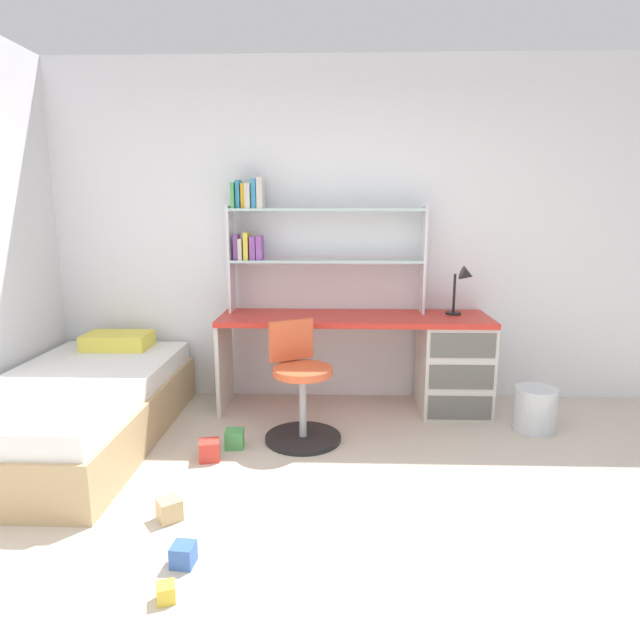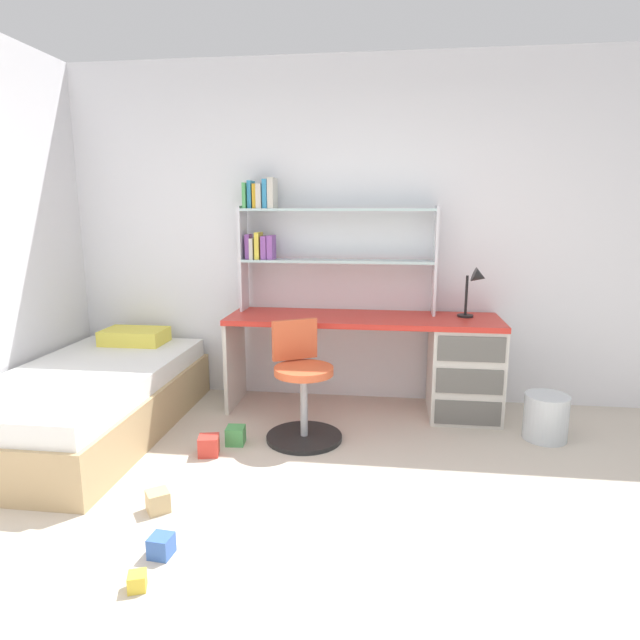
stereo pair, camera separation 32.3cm
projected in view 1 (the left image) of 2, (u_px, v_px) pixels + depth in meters
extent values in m
cube|color=beige|center=(380.00, 592.00, 2.22)|extent=(5.97, 5.80, 0.02)
cube|color=silver|center=(361.00, 234.00, 4.33)|extent=(5.97, 0.06, 2.71)
cube|color=red|center=(354.00, 318.00, 4.12)|extent=(2.07, 0.58, 0.04)
cube|color=beige|center=(453.00, 366.00, 4.17)|extent=(0.52, 0.56, 0.71)
cube|color=beige|center=(225.00, 364.00, 4.23)|extent=(0.03, 0.53, 0.71)
cube|color=#5E5B57|center=(460.00, 408.00, 3.94)|extent=(0.47, 0.01, 0.18)
cube|color=#5E5B57|center=(461.00, 377.00, 3.90)|extent=(0.47, 0.01, 0.18)
cube|color=#5E5B57|center=(463.00, 346.00, 3.85)|extent=(0.47, 0.01, 0.18)
cube|color=silver|center=(231.00, 259.00, 4.23)|extent=(0.02, 0.22, 0.83)
cube|color=silver|center=(423.00, 260.00, 4.19)|extent=(0.02, 0.22, 0.83)
cube|color=silver|center=(326.00, 261.00, 4.21)|extent=(1.49, 0.22, 0.02)
cube|color=silver|center=(327.00, 210.00, 4.13)|extent=(1.49, 0.22, 0.02)
cube|color=purple|center=(237.00, 247.00, 4.21)|extent=(0.04, 0.12, 0.19)
cube|color=beige|center=(242.00, 249.00, 4.21)|extent=(0.03, 0.19, 0.16)
cube|color=yellow|center=(247.00, 246.00, 4.21)|extent=(0.04, 0.16, 0.21)
cube|color=purple|center=(253.00, 248.00, 4.21)|extent=(0.04, 0.14, 0.18)
cube|color=purple|center=(260.00, 248.00, 4.21)|extent=(0.04, 0.15, 0.19)
cube|color=#4CA559|center=(234.00, 196.00, 4.13)|extent=(0.02, 0.20, 0.19)
cube|color=#338CBF|center=(239.00, 194.00, 4.13)|extent=(0.03, 0.14, 0.21)
cube|color=gold|center=(244.00, 196.00, 4.13)|extent=(0.03, 0.14, 0.19)
cube|color=beige|center=(249.00, 196.00, 4.13)|extent=(0.04, 0.19, 0.19)
cube|color=#338CBF|center=(255.00, 194.00, 4.13)|extent=(0.04, 0.16, 0.22)
cube|color=beige|center=(261.00, 193.00, 4.12)|extent=(0.04, 0.19, 0.23)
cylinder|color=black|center=(453.00, 313.00, 4.18)|extent=(0.12, 0.12, 0.02)
cylinder|color=black|center=(454.00, 293.00, 4.15)|extent=(0.02, 0.02, 0.30)
cone|color=black|center=(467.00, 275.00, 4.06)|extent=(0.12, 0.11, 0.13)
cylinder|color=black|center=(303.00, 438.00, 3.67)|extent=(0.52, 0.52, 0.03)
cylinder|color=#A5A8AD|center=(303.00, 408.00, 3.63)|extent=(0.05, 0.05, 0.47)
cylinder|color=#D85933|center=(303.00, 371.00, 3.58)|extent=(0.40, 0.40, 0.05)
cube|color=#D85933|center=(291.00, 340.00, 3.70)|extent=(0.30, 0.19, 0.28)
cube|color=tan|center=(78.00, 419.00, 3.61)|extent=(1.07, 1.98, 0.33)
cube|color=white|center=(75.00, 386.00, 3.57)|extent=(1.01, 1.92, 0.14)
cube|color=#EAD84C|center=(118.00, 341.00, 4.26)|extent=(0.50, 0.32, 0.12)
cylinder|color=silver|center=(535.00, 409.00, 3.81)|extent=(0.29, 0.29, 0.31)
cube|color=tan|center=(169.00, 509.00, 2.72)|extent=(0.15, 0.15, 0.11)
cube|color=#3860B7|center=(183.00, 555.00, 2.37)|extent=(0.11, 0.11, 0.10)
cube|color=red|center=(209.00, 450.00, 3.37)|extent=(0.15, 0.15, 0.13)
cube|color=#479E51|center=(235.00, 439.00, 3.55)|extent=(0.13, 0.13, 0.12)
cube|color=gold|center=(166.00, 593.00, 2.16)|extent=(0.09, 0.09, 0.07)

